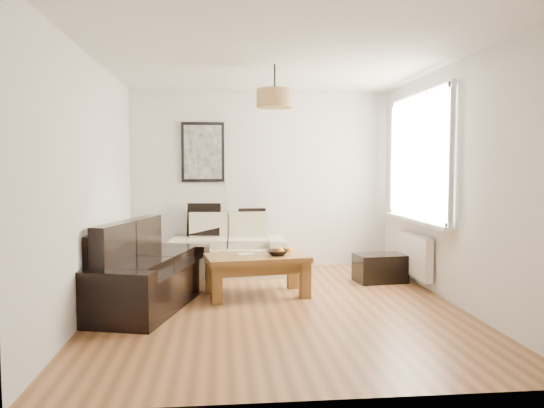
{
  "coord_description": "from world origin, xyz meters",
  "views": [
    {
      "loc": [
        -0.59,
        -5.37,
        1.47
      ],
      "look_at": [
        0.0,
        0.6,
        1.05
      ],
      "focal_mm": 34.05,
      "sensor_mm": 36.0,
      "label": 1
    }
  ],
  "objects": [
    {
      "name": "fruit_bowl",
      "position": [
        0.04,
        0.44,
        0.5
      ],
      "size": [
        0.27,
        0.27,
        0.06
      ],
      "primitive_type": "imported",
      "rotation": [
        0.0,
        0.0,
        0.07
      ],
      "color": "black",
      "rests_on": "coffee_table"
    },
    {
      "name": "cushion_left",
      "position": [
        -0.83,
        1.97,
        0.73
      ],
      "size": [
        0.47,
        0.19,
        0.46
      ],
      "primitive_type": "cube",
      "rotation": [
        0.0,
        0.0,
        -0.1
      ],
      "color": "black",
      "rests_on": "loveseat_cream"
    },
    {
      "name": "ottoman",
      "position": [
        1.45,
        1.04,
        0.18
      ],
      "size": [
        0.67,
        0.47,
        0.36
      ],
      "primitive_type": "cube",
      "rotation": [
        0.0,
        0.0,
        0.11
      ],
      "color": "black",
      "rests_on": "floor"
    },
    {
      "name": "sofa_leather",
      "position": [
        -1.43,
        0.2,
        0.41
      ],
      "size": [
        1.38,
        2.07,
        0.82
      ],
      "primitive_type": null,
      "rotation": [
        0.0,
        0.0,
        1.31
      ],
      "color": "black",
      "rests_on": "floor"
    },
    {
      "name": "wall_front",
      "position": [
        0.0,
        -2.25,
        1.3
      ],
      "size": [
        3.8,
        0.04,
        2.6
      ],
      "primitive_type": null,
      "color": "silver",
      "rests_on": "floor"
    },
    {
      "name": "floor",
      "position": [
        0.0,
        0.0,
        0.0
      ],
      "size": [
        4.5,
        4.5,
        0.0
      ],
      "primitive_type": "plane",
      "color": "brown",
      "rests_on": "ground"
    },
    {
      "name": "ceiling",
      "position": [
        0.0,
        0.0,
        2.6
      ],
      "size": [
        3.8,
        4.5,
        0.0
      ],
      "primitive_type": null,
      "color": "white",
      "rests_on": "floor"
    },
    {
      "name": "orange_b",
      "position": [
        0.2,
        0.57,
        0.51
      ],
      "size": [
        0.08,
        0.08,
        0.07
      ],
      "primitive_type": "sphere",
      "rotation": [
        0.0,
        0.0,
        -0.34
      ],
      "color": "orange",
      "rests_on": "fruit_bowl"
    },
    {
      "name": "pendant_shade",
      "position": [
        0.0,
        0.3,
        2.23
      ],
      "size": [
        0.4,
        0.4,
        0.2
      ],
      "primitive_type": "cylinder",
      "color": "tan",
      "rests_on": "ceiling"
    },
    {
      "name": "wall_right",
      "position": [
        1.9,
        0.0,
        1.3
      ],
      "size": [
        0.04,
        4.5,
        2.6
      ],
      "primitive_type": null,
      "color": "silver",
      "rests_on": "floor"
    },
    {
      "name": "poster",
      "position": [
        -0.85,
        2.22,
        1.7
      ],
      "size": [
        0.62,
        0.04,
        0.87
      ],
      "primitive_type": null,
      "color": "black",
      "rests_on": "wall_back"
    },
    {
      "name": "orange_c",
      "position": [
        0.08,
        0.57,
        0.51
      ],
      "size": [
        0.1,
        0.1,
        0.08
      ],
      "primitive_type": "sphere",
      "rotation": [
        0.0,
        0.0,
        0.31
      ],
      "color": "orange",
      "rests_on": "fruit_bowl"
    },
    {
      "name": "cushion_right",
      "position": [
        -0.15,
        1.97,
        0.69
      ],
      "size": [
        0.39,
        0.13,
        0.39
      ],
      "primitive_type": "cube",
      "rotation": [
        0.0,
        0.0,
        0.04
      ],
      "color": "black",
      "rests_on": "loveseat_cream"
    },
    {
      "name": "orange_a",
      "position": [
        0.09,
        0.49,
        0.51
      ],
      "size": [
        0.1,
        0.1,
        0.08
      ],
      "primitive_type": "sphere",
      "rotation": [
        0.0,
        0.0,
        -0.35
      ],
      "color": "orange",
      "rests_on": "fruit_bowl"
    },
    {
      "name": "papers",
      "position": [
        -0.32,
        0.57,
        0.47
      ],
      "size": [
        0.21,
        0.18,
        0.01
      ],
      "primitive_type": "cube",
      "rotation": [
        0.0,
        0.0,
        0.34
      ],
      "color": "silver",
      "rests_on": "coffee_table"
    },
    {
      "name": "loveseat_cream",
      "position": [
        -0.5,
        1.78,
        0.39
      ],
      "size": [
        1.61,
        0.92,
        0.78
      ],
      "primitive_type": null,
      "rotation": [
        0.0,
        0.0,
        -0.04
      ],
      "color": "#BBB297",
      "rests_on": "floor"
    },
    {
      "name": "window_bay",
      "position": [
        1.86,
        0.8,
        1.6
      ],
      "size": [
        0.14,
        1.9,
        1.6
      ],
      "primitive_type": null,
      "color": "white",
      "rests_on": "wall_right"
    },
    {
      "name": "wall_back",
      "position": [
        0.0,
        2.25,
        1.3
      ],
      "size": [
        3.8,
        0.04,
        2.6
      ],
      "primitive_type": null,
      "color": "silver",
      "rests_on": "floor"
    },
    {
      "name": "radiator",
      "position": [
        1.82,
        0.8,
        0.38
      ],
      "size": [
        0.1,
        0.9,
        0.52
      ],
      "primitive_type": "cube",
      "color": "white",
      "rests_on": "wall_right"
    },
    {
      "name": "coffee_table",
      "position": [
        -0.19,
        0.47,
        0.24
      ],
      "size": [
        1.23,
        0.8,
        0.47
      ],
      "primitive_type": null,
      "rotation": [
        0.0,
        0.0,
        0.16
      ],
      "color": "brown",
      "rests_on": "floor"
    },
    {
      "name": "wall_left",
      "position": [
        -1.9,
        0.0,
        1.3
      ],
      "size": [
        0.04,
        4.5,
        2.6
      ],
      "primitive_type": null,
      "color": "silver",
      "rests_on": "floor"
    }
  ]
}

